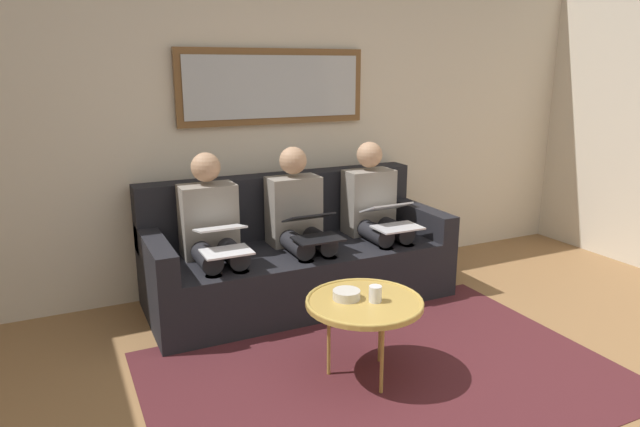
{
  "coord_description": "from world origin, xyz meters",
  "views": [
    {
      "loc": [
        1.57,
        1.57,
        1.7
      ],
      "look_at": [
        0.0,
        -1.7,
        0.75
      ],
      "focal_mm": 31.68,
      "sensor_mm": 36.0,
      "label": 1
    }
  ],
  "objects_px": {
    "couch": "(296,257)",
    "person_left": "(375,212)",
    "cup": "(375,294)",
    "person_right": "(213,232)",
    "laptop_black": "(313,227)",
    "framed_mirror": "(274,87)",
    "laptop_white": "(223,239)",
    "person_middle": "(299,221)",
    "laptop_silver": "(391,216)",
    "bowl": "(347,295)",
    "coffee_table": "(364,303)"
  },
  "relations": [
    {
      "from": "coffee_table",
      "to": "person_right",
      "type": "distance_m",
      "value": 1.27
    },
    {
      "from": "couch",
      "to": "laptop_white",
      "type": "xyz_separation_m",
      "value": [
        0.64,
        0.31,
        0.32
      ]
    },
    {
      "from": "laptop_silver",
      "to": "person_right",
      "type": "relative_size",
      "value": 0.34
    },
    {
      "from": "coffee_table",
      "to": "person_left",
      "type": "xyz_separation_m",
      "value": [
        -0.76,
        -1.15,
        0.16
      ]
    },
    {
      "from": "cup",
      "to": "person_right",
      "type": "relative_size",
      "value": 0.08
    },
    {
      "from": "laptop_white",
      "to": "framed_mirror",
      "type": "bearing_deg",
      "value": -132.39
    },
    {
      "from": "couch",
      "to": "laptop_black",
      "type": "relative_size",
      "value": 5.81
    },
    {
      "from": "laptop_silver",
      "to": "laptop_black",
      "type": "bearing_deg",
      "value": 0.24
    },
    {
      "from": "person_left",
      "to": "laptop_white",
      "type": "bearing_deg",
      "value": 10.8
    },
    {
      "from": "person_middle",
      "to": "laptop_white",
      "type": "height_order",
      "value": "person_middle"
    },
    {
      "from": "framed_mirror",
      "to": "person_right",
      "type": "relative_size",
      "value": 1.3
    },
    {
      "from": "bowl",
      "to": "cup",
      "type": "bearing_deg",
      "value": 140.72
    },
    {
      "from": "laptop_white",
      "to": "couch",
      "type": "bearing_deg",
      "value": -153.95
    },
    {
      "from": "laptop_black",
      "to": "person_right",
      "type": "distance_m",
      "value": 0.68
    },
    {
      "from": "laptop_silver",
      "to": "laptop_black",
      "type": "xyz_separation_m",
      "value": [
        0.64,
        0.0,
        -0.0
      ]
    },
    {
      "from": "laptop_white",
      "to": "bowl",
      "type": "bearing_deg",
      "value": 118.1
    },
    {
      "from": "coffee_table",
      "to": "laptop_white",
      "type": "distance_m",
      "value": 1.06
    },
    {
      "from": "cup",
      "to": "couch",
      "type": "bearing_deg",
      "value": -93.14
    },
    {
      "from": "cup",
      "to": "person_left",
      "type": "height_order",
      "value": "person_left"
    },
    {
      "from": "person_right",
      "to": "person_left",
      "type": "bearing_deg",
      "value": 180.0
    },
    {
      "from": "cup",
      "to": "laptop_silver",
      "type": "distance_m",
      "value": 1.2
    },
    {
      "from": "laptop_silver",
      "to": "person_right",
      "type": "bearing_deg",
      "value": -10.19
    },
    {
      "from": "cup",
      "to": "laptop_white",
      "type": "relative_size",
      "value": 0.25
    },
    {
      "from": "couch",
      "to": "framed_mirror",
      "type": "relative_size",
      "value": 1.48
    },
    {
      "from": "bowl",
      "to": "person_left",
      "type": "bearing_deg",
      "value": -127.51
    },
    {
      "from": "cup",
      "to": "laptop_black",
      "type": "bearing_deg",
      "value": -94.14
    },
    {
      "from": "person_left",
      "to": "person_right",
      "type": "xyz_separation_m",
      "value": [
        1.28,
        0.0,
        0.0
      ]
    },
    {
      "from": "laptop_silver",
      "to": "laptop_black",
      "type": "height_order",
      "value": "laptop_silver"
    },
    {
      "from": "person_left",
      "to": "laptop_white",
      "type": "relative_size",
      "value": 3.16
    },
    {
      "from": "couch",
      "to": "laptop_black",
      "type": "distance_m",
      "value": 0.44
    },
    {
      "from": "couch",
      "to": "bowl",
      "type": "bearing_deg",
      "value": 80.55
    },
    {
      "from": "couch",
      "to": "person_left",
      "type": "relative_size",
      "value": 1.93
    },
    {
      "from": "cup",
      "to": "laptop_black",
      "type": "xyz_separation_m",
      "value": [
        -0.07,
        -0.95,
        0.13
      ]
    },
    {
      "from": "person_left",
      "to": "laptop_black",
      "type": "bearing_deg",
      "value": 19.99
    },
    {
      "from": "laptop_silver",
      "to": "laptop_white",
      "type": "bearing_deg",
      "value": 0.63
    },
    {
      "from": "bowl",
      "to": "person_left",
      "type": "distance_m",
      "value": 1.37
    },
    {
      "from": "person_middle",
      "to": "laptop_black",
      "type": "bearing_deg",
      "value": 90.0
    },
    {
      "from": "person_middle",
      "to": "laptop_silver",
      "type": "bearing_deg",
      "value": 160.23
    },
    {
      "from": "cup",
      "to": "person_left",
      "type": "distance_m",
      "value": 1.38
    },
    {
      "from": "person_middle",
      "to": "person_right",
      "type": "xyz_separation_m",
      "value": [
        0.64,
        0.0,
        0.0
      ]
    },
    {
      "from": "coffee_table",
      "to": "laptop_silver",
      "type": "xyz_separation_m",
      "value": [
        -0.76,
        -0.92,
        0.19
      ]
    },
    {
      "from": "laptop_black",
      "to": "person_right",
      "type": "xyz_separation_m",
      "value": [
        0.64,
        -0.23,
        -0.02
      ]
    },
    {
      "from": "coffee_table",
      "to": "laptop_black",
      "type": "bearing_deg",
      "value": -97.19
    },
    {
      "from": "bowl",
      "to": "person_left",
      "type": "relative_size",
      "value": 0.13
    },
    {
      "from": "framed_mirror",
      "to": "laptop_white",
      "type": "distance_m",
      "value": 1.32
    },
    {
      "from": "couch",
      "to": "cup",
      "type": "xyz_separation_m",
      "value": [
        0.07,
        1.25,
        0.19
      ]
    },
    {
      "from": "cup",
      "to": "laptop_black",
      "type": "distance_m",
      "value": 0.96
    },
    {
      "from": "couch",
      "to": "coffee_table",
      "type": "xyz_separation_m",
      "value": [
        0.12,
        1.22,
        0.13
      ]
    },
    {
      "from": "bowl",
      "to": "laptop_silver",
      "type": "xyz_separation_m",
      "value": [
        -0.83,
        -0.85,
        0.15
      ]
    },
    {
      "from": "cup",
      "to": "person_middle",
      "type": "xyz_separation_m",
      "value": [
        -0.07,
        -1.18,
        0.11
      ]
    }
  ]
}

